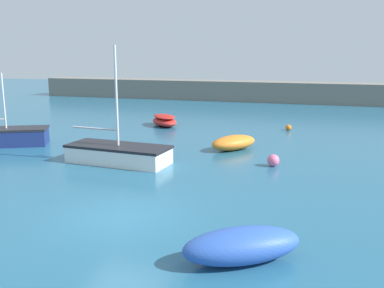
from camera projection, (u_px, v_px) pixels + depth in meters
name	position (u px, v px, depth m)	size (l,w,h in m)	color
ground_plane	(123.00, 219.00, 13.55)	(120.00, 120.00, 0.20)	#235B7A
harbor_breakwater	(267.00, 92.00, 45.03)	(51.70, 2.98, 2.09)	slate
rowboat_with_red_cover	(164.00, 120.00, 30.11)	(2.91, 3.08, 0.79)	red
sailboat_tall_mast	(118.00, 153.00, 19.99)	(4.99, 2.23, 5.41)	white
rowboat_white_midwater	(234.00, 143.00, 22.72)	(2.72, 3.01, 0.78)	orange
open_tender_yellow	(242.00, 245.00, 10.48)	(3.22, 2.66, 0.88)	#2D56B7
sailboat_short_mast	(7.00, 137.00, 23.77)	(4.63, 3.41, 4.01)	navy
mooring_buoy_pink	(273.00, 160.00, 19.41)	(0.56, 0.56, 0.56)	#EA668C
mooring_buoy_orange	(288.00, 128.00, 28.39)	(0.39, 0.39, 0.39)	orange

